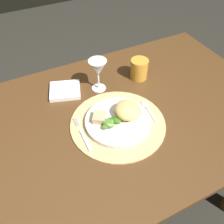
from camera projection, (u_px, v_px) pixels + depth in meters
ground_plane at (103, 206)px, 1.50m from camera, size 6.00×6.00×0.00m
dining_table at (100, 150)px, 1.09m from camera, size 1.49×0.84×0.75m
placemat at (118, 123)px, 0.95m from camera, size 0.36×0.36×0.01m
dinner_plate at (118, 121)px, 0.94m from camera, size 0.25×0.25×0.02m
pasta_serving at (127, 110)px, 0.94m from camera, size 0.10×0.11×0.05m
salad_greens at (110, 122)px, 0.91m from camera, size 0.09×0.06×0.03m
bread_piece at (100, 117)px, 0.93m from camera, size 0.07×0.07×0.02m
fork at (83, 135)px, 0.91m from camera, size 0.02×0.17×0.00m
spoon at (147, 107)px, 1.01m from camera, size 0.03×0.12×0.01m
napkin at (65, 90)px, 1.08m from camera, size 0.16×0.15×0.02m
wine_glass at (98, 69)px, 1.03m from camera, size 0.08×0.08×0.15m
amber_tumbler at (139, 69)px, 1.12m from camera, size 0.08×0.08×0.09m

